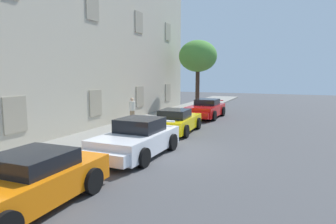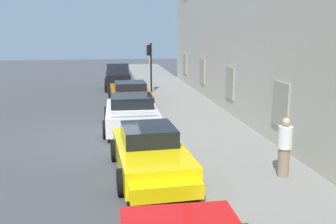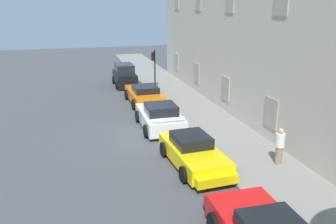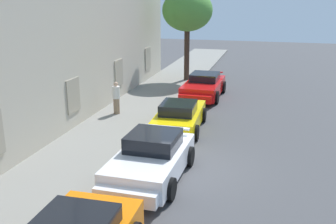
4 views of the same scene
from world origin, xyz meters
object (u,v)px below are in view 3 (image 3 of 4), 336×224
(hatchback_parked, at_px, (125,76))
(pedestrian_admiring, at_px, (280,146))
(sportscar_red_lead, at_px, (144,94))
(sportscar_yellow_flank, at_px, (159,116))
(traffic_light, at_px, (154,63))
(sportscar_white_middle, at_px, (195,154))

(hatchback_parked, height_order, pedestrian_admiring, hatchback_parked)
(sportscar_red_lead, relative_size, sportscar_yellow_flank, 1.06)
(traffic_light, bearing_deg, pedestrian_admiring, 7.94)
(sportscar_red_lead, height_order, sportscar_white_middle, sportscar_white_middle)
(traffic_light, xyz_separation_m, pedestrian_admiring, (14.57, 2.03, -1.30))
(sportscar_red_lead, distance_m, sportscar_white_middle, 10.54)
(hatchback_parked, bearing_deg, sportscar_yellow_flank, 1.57)
(sportscar_red_lead, relative_size, pedestrian_admiring, 2.96)
(sportscar_red_lead, relative_size, hatchback_parked, 1.32)
(sportscar_yellow_flank, xyz_separation_m, traffic_light, (-8.32, 1.68, 1.62))
(sportscar_yellow_flank, relative_size, sportscar_white_middle, 0.98)
(sportscar_white_middle, bearing_deg, sportscar_red_lead, -179.86)
(sportscar_red_lead, xyz_separation_m, sportscar_white_middle, (10.54, 0.03, -0.01))
(sportscar_yellow_flank, relative_size, pedestrian_admiring, 2.80)
(sportscar_white_middle, distance_m, traffic_light, 13.80)
(sportscar_white_middle, relative_size, traffic_light, 1.48)
(sportscar_yellow_flank, bearing_deg, sportscar_white_middle, 2.52)
(sportscar_red_lead, bearing_deg, sportscar_yellow_flank, -2.28)
(sportscar_red_lead, bearing_deg, sportscar_white_middle, 0.14)
(sportscar_red_lead, bearing_deg, hatchback_parked, -174.82)
(sportscar_red_lead, height_order, pedestrian_admiring, pedestrian_admiring)
(sportscar_white_middle, xyz_separation_m, traffic_light, (-13.62, 1.44, 1.67))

